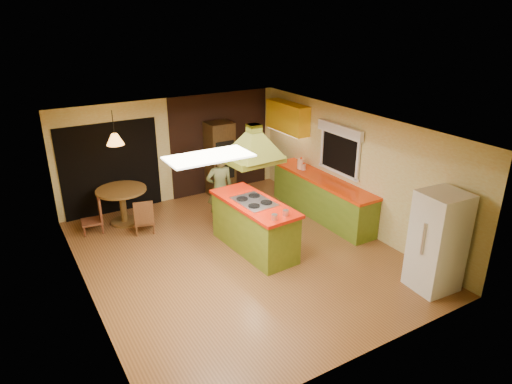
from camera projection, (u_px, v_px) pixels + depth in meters
ground at (239, 255)px, 8.77m from camera, size 6.50×6.50×0.00m
room_walls at (238, 195)px, 8.30m from camera, size 5.50×6.50×6.50m
ceiling_plane at (237, 128)px, 7.83m from camera, size 6.50×6.50×0.00m
brick_panel at (220, 143)px, 11.46m from camera, size 2.64×0.03×2.50m
nook_opening at (111, 169)px, 10.23m from camera, size 2.20×0.03×2.10m
right_counter at (322, 197)px, 10.23m from camera, size 0.62×3.05×0.92m
upper_cabinets at (287, 117)px, 11.00m from camera, size 0.34×1.40×0.70m
window_right at (340, 141)px, 9.70m from camera, size 0.12×1.35×1.06m
fluor_panel at (209, 157)px, 6.36m from camera, size 1.20×0.60×0.03m
kitchen_island at (254, 225)px, 8.80m from camera, size 0.95×2.07×1.02m
range_hood at (254, 138)px, 8.14m from camera, size 1.01×0.76×0.79m
man at (220, 189)px, 9.74m from camera, size 0.65×0.49×1.63m
refrigerator at (438, 242)px, 7.45m from camera, size 0.75×0.72×1.72m
wall_oven at (220, 159)px, 11.28m from camera, size 0.62×0.61×1.86m
dining_table at (122, 199)px, 9.87m from camera, size 1.07×1.07×0.80m
chair_left at (91, 215)px, 9.52m from camera, size 0.46×0.46×0.76m
chair_near at (144, 215)px, 9.54m from camera, size 0.50×0.50×0.76m
pendant_lamp at (115, 139)px, 9.36m from camera, size 0.42×0.42×0.23m
canister_large at (301, 164)px, 10.59m from camera, size 0.18×0.18×0.24m
canister_medium at (300, 165)px, 10.64m from camera, size 0.14×0.14×0.17m
canister_small at (304, 167)px, 10.53m from camera, size 0.11×0.11×0.14m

